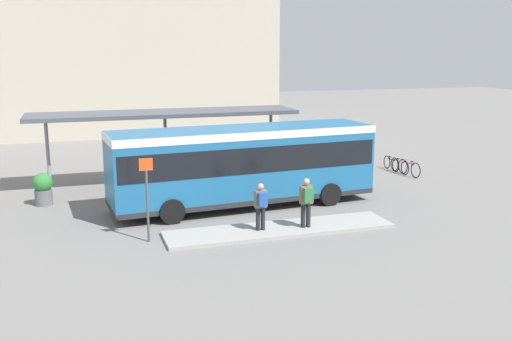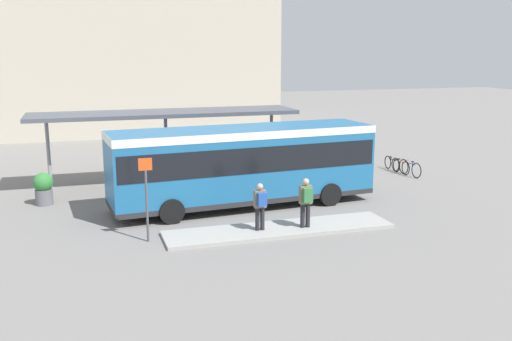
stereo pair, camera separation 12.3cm
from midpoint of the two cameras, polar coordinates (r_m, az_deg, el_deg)
name	(u,v)px [view 2 (the right image)]	position (r m, az deg, el deg)	size (l,w,h in m)	color
ground_plane	(244,206)	(23.15, -1.10, -3.56)	(120.00, 120.00, 0.00)	slate
curb_island	(279,229)	(20.01, 2.52, -5.90)	(8.07, 1.80, 0.12)	#9E9E99
city_bus	(244,161)	(22.73, -1.09, 0.98)	(10.76, 3.47, 3.19)	#1E6093
pedestrian_waiting	(260,204)	(19.42, 0.62, -3.35)	(0.41, 0.43, 1.65)	#232328
pedestrian_companion	(306,200)	(19.79, 5.20, -2.93)	(0.44, 0.46, 1.75)	#232328
bicycle_blue	(410,168)	(29.58, 15.26, 0.23)	(0.48, 1.81, 0.78)	black
bicycle_orange	(400,166)	(30.15, 14.36, 0.44)	(0.48, 1.68, 0.73)	black
bicycle_black	(392,164)	(30.76, 13.57, 0.68)	(0.48, 1.62, 0.70)	black
station_shelter	(165,115)	(26.92, -8.94, 5.53)	(12.30, 2.78, 3.40)	#4C515B
potted_planter_near_shelter	(241,176)	(25.60, -1.35, -0.59)	(0.86, 0.86, 1.22)	slate
potted_planter_far_side	(43,188)	(24.69, -20.35, -1.64)	(0.80, 0.80, 1.33)	slate
platform_sign	(146,196)	(18.84, -10.72, -2.49)	(0.44, 0.08, 2.80)	#4C4C51
station_building	(77,6)	(48.00, -17.43, 15.43)	(28.85, 13.66, 19.05)	#BCB29E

